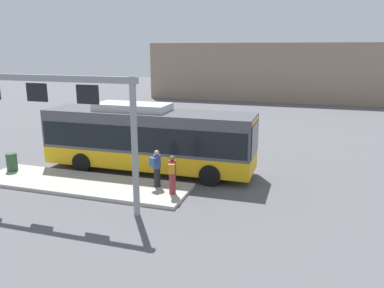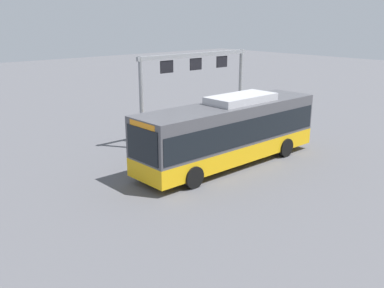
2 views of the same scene
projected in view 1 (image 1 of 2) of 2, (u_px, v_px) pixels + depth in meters
ground_plane at (149, 171)px, 19.77m from camera, size 120.00×120.00×0.00m
platform_curb at (83, 184)px, 17.67m from camera, size 10.00×2.80×0.16m
bus_main at (148, 137)px, 19.34m from camera, size 10.74×2.78×3.46m
person_boarding at (172, 174)px, 16.02m from camera, size 0.42×0.58×1.67m
person_waiting_near at (156, 167)px, 16.87m from camera, size 0.48×0.60×1.67m
platform_sign_gantry at (39, 113)px, 14.86m from camera, size 8.49×0.24×5.20m
station_building at (270, 71)px, 47.40m from camera, size 28.53×8.00×6.72m
trash_bin at (12, 162)px, 19.19m from camera, size 0.52×0.52×0.90m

